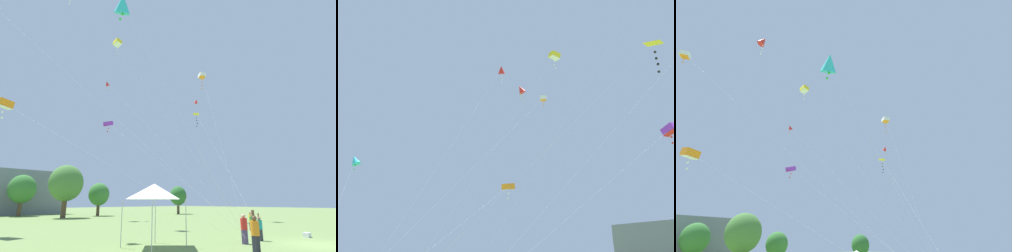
% 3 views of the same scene
% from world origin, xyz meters
% --- Properties ---
extents(ground_plane, '(220.00, 220.00, 0.00)m').
position_xyz_m(ground_plane, '(0.00, 0.00, 0.00)').
color(ground_plane, olive).
extents(tree_near_right, '(3.79, 3.41, 5.72)m').
position_xyz_m(tree_near_right, '(24.24, 33.67, 3.70)').
color(tree_near_right, brown).
rests_on(tree_near_right, ground).
extents(tree_far_centre, '(3.91, 3.52, 5.90)m').
position_xyz_m(tree_far_centre, '(8.22, 39.00, 3.81)').
color(tree_far_centre, brown).
rests_on(tree_far_centre, ground).
extents(tree_far_left, '(5.53, 4.98, 8.35)m').
position_xyz_m(tree_far_left, '(0.74, 36.81, 5.39)').
color(tree_far_left, brown).
rests_on(tree_far_left, ground).
extents(tree_far_right, '(4.82, 4.33, 7.27)m').
position_xyz_m(tree_far_right, '(-2.58, 47.41, 4.69)').
color(tree_far_right, brown).
rests_on(tree_far_right, ground).
extents(festival_tent, '(2.91, 2.91, 3.52)m').
position_xyz_m(festival_tent, '(-7.71, 5.99, 3.06)').
color(festival_tent, '#B7B7BC').
rests_on(festival_tent, ground).
extents(cooler_box, '(0.62, 0.38, 0.33)m').
position_xyz_m(cooler_box, '(3.20, 1.45, 0.16)').
color(cooler_box, white).
rests_on(cooler_box, ground).
extents(person_orange_shirt, '(0.43, 0.43, 2.08)m').
position_xyz_m(person_orange_shirt, '(-5.34, 1.02, 1.01)').
color(person_orange_shirt, '#282833').
rests_on(person_orange_shirt, ground).
extents(person_yellow_shirt, '(0.37, 0.37, 1.58)m').
position_xyz_m(person_yellow_shirt, '(4.73, 6.62, 0.85)').
color(person_yellow_shirt, brown).
rests_on(person_yellow_shirt, ground).
extents(person_green_shirt, '(0.37, 0.37, 1.82)m').
position_xyz_m(person_green_shirt, '(1.65, 4.86, 0.88)').
color(person_green_shirt, brown).
rests_on(person_green_shirt, ground).
extents(person_teal_shirt, '(0.36, 0.36, 1.74)m').
position_xyz_m(person_teal_shirt, '(-0.90, 2.99, 0.84)').
color(person_teal_shirt, '#282833').
rests_on(person_teal_shirt, ground).
extents(person_red_shirt, '(0.41, 0.41, 1.74)m').
position_xyz_m(person_red_shirt, '(-2.81, 3.05, 0.94)').
color(person_red_shirt, '#473860').
rests_on(person_red_shirt, ground).
extents(kite_cyan_diamond_0, '(7.87, 2.71, 12.53)m').
position_xyz_m(kite_cyan_diamond_0, '(-12.36, 3.39, 11.93)').
color(kite_cyan_diamond_0, silver).
rests_on(kite_cyan_diamond_0, ground).
extents(kite_red_diamond_1, '(1.10, 6.27, 14.18)m').
position_xyz_m(kite_red_diamond_1, '(4.24, 12.06, 13.74)').
color(kite_red_diamond_1, silver).
rests_on(kite_red_diamond_1, ground).
extents(kite_red_diamond_2, '(1.66, 24.24, 22.58)m').
position_xyz_m(kite_red_diamond_2, '(3.36, 30.61, 21.94)').
color(kite_red_diamond_2, silver).
rests_on(kite_red_diamond_2, ground).
extents(kite_yellow_delta_4, '(9.05, 13.51, 15.28)m').
position_xyz_m(kite_yellow_delta_4, '(10.60, 17.12, 14.85)').
color(kite_yellow_delta_4, silver).
rests_on(kite_yellow_delta_4, ground).
extents(kite_yellow_box_5, '(3.64, 15.14, 22.75)m').
position_xyz_m(kite_yellow_box_5, '(-2.11, 19.66, 22.25)').
color(kite_yellow_box_5, silver).
rests_on(kite_yellow_box_5, ground).
extents(kite_white_box_6, '(10.30, 12.05, 23.38)m').
position_xyz_m(kite_white_box_6, '(14.02, 18.42, 22.92)').
color(kite_white_box_6, silver).
rests_on(kite_white_box_6, ground).
extents(kite_purple_box_8, '(2.14, 22.22, 14.80)m').
position_xyz_m(kite_purple_box_8, '(2.72, 28.48, 14.21)').
color(kite_purple_box_8, silver).
rests_on(kite_purple_box_8, ground).
extents(kite_orange_box_9, '(11.55, 17.23, 11.43)m').
position_xyz_m(kite_orange_box_9, '(-13.22, 20.12, 10.93)').
color(kite_orange_box_9, silver).
rests_on(kite_orange_box_9, ground).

